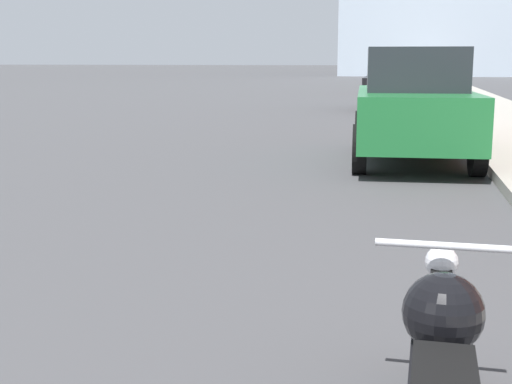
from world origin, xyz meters
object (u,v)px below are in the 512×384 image
at_px(parked_car_black, 395,83).
at_px(parked_car_yellow, 403,71).
at_px(parked_car_red, 404,75).
at_px(parked_car_white, 403,70).
at_px(parked_car_green, 413,105).

relative_size(parked_car_black, parked_car_yellow, 0.96).
bearing_deg(parked_car_red, parked_car_black, -94.60).
bearing_deg(parked_car_black, parked_car_white, 88.93).
relative_size(parked_car_green, parked_car_white, 1.08).
relative_size(parked_car_red, parked_car_white, 0.99).
distance_m(parked_car_green, parked_car_white, 44.46).
xyz_separation_m(parked_car_green, parked_car_black, (-0.39, 11.98, -0.04)).
bearing_deg(parked_car_white, parked_car_green, -94.21).
bearing_deg(parked_car_white, parked_car_black, -94.89).
bearing_deg(parked_car_red, parked_car_green, -92.77).
relative_size(parked_car_black, parked_car_red, 0.99).
bearing_deg(parked_car_green, parked_car_yellow, 87.32).
distance_m(parked_car_black, parked_car_white, 32.48).
bearing_deg(parked_car_black, parked_car_yellow, 88.69).
height_order(parked_car_black, parked_car_red, parked_car_black).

